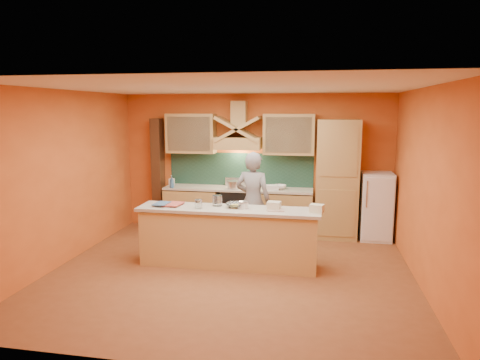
% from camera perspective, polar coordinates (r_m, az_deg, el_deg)
% --- Properties ---
extents(floor, '(5.50, 5.00, 0.01)m').
position_cam_1_polar(floor, '(6.75, -1.25, -12.21)').
color(floor, brown).
rests_on(floor, ground).
extents(ceiling, '(5.50, 5.00, 0.01)m').
position_cam_1_polar(ceiling, '(6.29, -1.34, 12.25)').
color(ceiling, white).
rests_on(ceiling, wall_back).
extents(wall_back, '(5.50, 0.02, 2.80)m').
position_cam_1_polar(wall_back, '(8.81, 2.00, 2.31)').
color(wall_back, orange).
rests_on(wall_back, floor).
extents(wall_front, '(5.50, 0.02, 2.80)m').
position_cam_1_polar(wall_front, '(4.01, -8.58, -6.42)').
color(wall_front, orange).
rests_on(wall_front, floor).
extents(wall_left, '(0.02, 5.00, 2.80)m').
position_cam_1_polar(wall_left, '(7.43, -22.55, 0.26)').
color(wall_left, orange).
rests_on(wall_left, floor).
extents(wall_right, '(0.02, 5.00, 2.80)m').
position_cam_1_polar(wall_right, '(6.42, 23.53, -1.14)').
color(wall_right, orange).
rests_on(wall_right, floor).
extents(base_cabinet_left, '(1.10, 0.60, 0.86)m').
position_cam_1_polar(base_cabinet_left, '(8.96, -6.27, -3.92)').
color(base_cabinet_left, tan).
rests_on(base_cabinet_left, floor).
extents(base_cabinet_right, '(1.10, 0.60, 0.86)m').
position_cam_1_polar(base_cabinet_right, '(8.62, 5.96, -4.45)').
color(base_cabinet_right, tan).
rests_on(base_cabinet_right, floor).
extents(counter_top, '(3.00, 0.62, 0.04)m').
position_cam_1_polar(counter_top, '(8.64, -0.28, -1.18)').
color(counter_top, '#BCB29F').
rests_on(counter_top, base_cabinet_left).
extents(stove, '(0.60, 0.58, 0.90)m').
position_cam_1_polar(stove, '(8.74, -0.27, -4.08)').
color(stove, black).
rests_on(stove, floor).
extents(backsplash, '(3.00, 0.03, 0.70)m').
position_cam_1_polar(backsplash, '(8.86, 0.06, 1.38)').
color(backsplash, '#1A392E').
rests_on(backsplash, wall_back).
extents(range_hood, '(0.92, 0.50, 0.24)m').
position_cam_1_polar(range_hood, '(8.57, -0.22, 4.94)').
color(range_hood, tan).
rests_on(range_hood, wall_back).
extents(hood_chimney, '(0.30, 0.30, 0.50)m').
position_cam_1_polar(hood_chimney, '(8.64, -0.10, 8.83)').
color(hood_chimney, tan).
rests_on(hood_chimney, wall_back).
extents(upper_cabinet_left, '(1.00, 0.35, 0.80)m').
position_cam_1_polar(upper_cabinet_left, '(8.87, -6.53, 6.20)').
color(upper_cabinet_left, tan).
rests_on(upper_cabinet_left, wall_back).
extents(upper_cabinet_right, '(1.00, 0.35, 0.80)m').
position_cam_1_polar(upper_cabinet_right, '(8.51, 6.55, 6.06)').
color(upper_cabinet_right, tan).
rests_on(upper_cabinet_right, wall_back).
extents(pantry_column, '(0.80, 0.60, 2.30)m').
position_cam_1_polar(pantry_column, '(8.46, 12.81, 0.08)').
color(pantry_column, tan).
rests_on(pantry_column, floor).
extents(fridge, '(0.58, 0.60, 1.30)m').
position_cam_1_polar(fridge, '(8.62, 17.68, -3.35)').
color(fridge, white).
rests_on(fridge, floor).
extents(trim_column_left, '(0.20, 0.30, 2.30)m').
position_cam_1_polar(trim_column_left, '(9.22, -10.85, 0.90)').
color(trim_column_left, '#472816').
rests_on(trim_column_left, floor).
extents(island_body, '(2.80, 0.55, 0.88)m').
position_cam_1_polar(island_body, '(6.90, -1.58, -7.85)').
color(island_body, '#D9B66F').
rests_on(island_body, floor).
extents(island_top, '(2.90, 0.62, 0.05)m').
position_cam_1_polar(island_top, '(6.78, -1.60, -3.97)').
color(island_top, '#BCB29F').
rests_on(island_top, island_body).
extents(person, '(0.71, 0.54, 1.76)m').
position_cam_1_polar(person, '(7.57, 1.75, -2.85)').
color(person, gray).
rests_on(person, floor).
extents(pot_large, '(0.22, 0.22, 0.16)m').
position_cam_1_polar(pot_large, '(8.53, -0.94, -0.77)').
color(pot_large, silver).
rests_on(pot_large, stove).
extents(pot_small, '(0.24, 0.24, 0.16)m').
position_cam_1_polar(pot_small, '(8.74, 1.25, -0.54)').
color(pot_small, silver).
rests_on(pot_small, stove).
extents(soap_bottle_a, '(0.11, 0.11, 0.21)m').
position_cam_1_polar(soap_bottle_a, '(9.02, -9.11, -0.04)').
color(soap_bottle_a, silver).
rests_on(soap_bottle_a, counter_top).
extents(soap_bottle_b, '(0.11, 0.12, 0.24)m').
position_cam_1_polar(soap_bottle_b, '(8.72, -9.09, -0.27)').
color(soap_bottle_b, '#335E8C').
rests_on(soap_bottle_b, counter_top).
extents(bowl_back, '(0.33, 0.33, 0.08)m').
position_cam_1_polar(bowl_back, '(8.55, 5.32, -0.93)').
color(bowl_back, white).
rests_on(bowl_back, counter_top).
extents(dish_rack, '(0.32, 0.28, 0.09)m').
position_cam_1_polar(dish_rack, '(8.43, 4.18, -1.01)').
color(dish_rack, white).
rests_on(dish_rack, counter_top).
extents(book_lower, '(0.30, 0.38, 0.03)m').
position_cam_1_polar(book_lower, '(7.09, -9.80, -3.16)').
color(book_lower, '#B94C42').
rests_on(book_lower, island_top).
extents(book_upper, '(0.24, 0.32, 0.02)m').
position_cam_1_polar(book_upper, '(7.10, -11.22, -3.06)').
color(book_upper, '#3F628B').
rests_on(book_upper, island_top).
extents(jar_large, '(0.16, 0.16, 0.17)m').
position_cam_1_polar(jar_large, '(6.93, -3.05, -2.75)').
color(jar_large, white).
rests_on(jar_large, island_top).
extents(jar_small, '(0.14, 0.14, 0.14)m').
position_cam_1_polar(jar_small, '(6.77, -5.56, -3.20)').
color(jar_small, silver).
rests_on(jar_small, island_top).
extents(kitchen_scale, '(0.15, 0.15, 0.10)m').
position_cam_1_polar(kitchen_scale, '(6.73, 0.45, -3.43)').
color(kitchen_scale, white).
rests_on(kitchen_scale, island_top).
extents(mixing_bowl, '(0.31, 0.31, 0.07)m').
position_cam_1_polar(mixing_bowl, '(6.81, -0.63, -3.37)').
color(mixing_bowl, silver).
rests_on(mixing_bowl, island_top).
extents(cloth, '(0.28, 0.23, 0.02)m').
position_cam_1_polar(cloth, '(6.64, 4.81, -3.99)').
color(cloth, beige).
rests_on(cloth, island_top).
extents(grocery_bag_a, '(0.22, 0.18, 0.13)m').
position_cam_1_polar(grocery_bag_a, '(6.65, 4.55, -3.45)').
color(grocery_bag_a, beige).
rests_on(grocery_bag_a, island_top).
extents(grocery_bag_b, '(0.23, 0.20, 0.12)m').
position_cam_1_polar(grocery_bag_b, '(6.58, 10.20, -3.75)').
color(grocery_bag_b, beige).
rests_on(grocery_bag_b, island_top).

